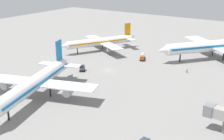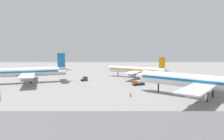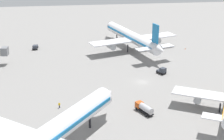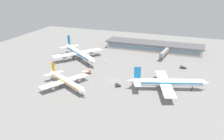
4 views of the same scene
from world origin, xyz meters
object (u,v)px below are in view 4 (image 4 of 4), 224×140
object	(u,v)px
pushback_tractor	(183,67)
ground_crew_worker	(106,63)
airplane_distant	(79,53)
fuel_truck	(86,72)
airplane_at_gate	(167,82)
baggage_tug	(118,85)
airplane_taxiing	(66,81)
safety_cone_near_gate	(154,107)

from	to	relation	value
pushback_tractor	ground_crew_worker	size ratio (longest dim) A/B	2.67
airplane_distant	fuel_truck	size ratio (longest dim) A/B	7.04
fuel_truck	airplane_at_gate	bearing A→B (deg)	-32.44
airplane_distant	pushback_tractor	bearing A→B (deg)	44.12
ground_crew_worker	pushback_tractor	bearing A→B (deg)	3.75
baggage_tug	pushback_tractor	xyz separation A→B (m)	(-35.47, -47.23, -0.19)
airplane_at_gate	airplane_taxiing	xyz separation A→B (m)	(59.29, 17.40, -0.89)
baggage_tug	safety_cone_near_gate	distance (m)	32.05
airplane_distant	fuel_truck	bearing A→B (deg)	-15.30
baggage_tug	ground_crew_worker	world-z (taller)	baggage_tug
airplane_distant	fuel_truck	distance (m)	32.44
pushback_tractor	fuel_truck	distance (m)	71.97
baggage_tug	fuel_truck	distance (m)	30.33
ground_crew_worker	safety_cone_near_gate	bearing A→B (deg)	-55.37
airplane_at_gate	airplane_distant	distance (m)	83.35
ground_crew_worker	safety_cone_near_gate	xyz separation A→B (m)	(-48.39, 53.73, -0.55)
pushback_tractor	fuel_truck	bearing A→B (deg)	30.71
fuel_truck	ground_crew_worker	world-z (taller)	fuel_truck
pushback_tractor	safety_cone_near_gate	distance (m)	65.58
airplane_at_gate	safety_cone_near_gate	distance (m)	23.81
safety_cone_near_gate	baggage_tug	bearing A→B (deg)	-33.64
airplane_taxiing	ground_crew_worker	world-z (taller)	airplane_taxiing
airplane_taxiing	pushback_tractor	xyz separation A→B (m)	(-65.04, -59.34, -3.61)
pushback_tractor	ground_crew_worker	distance (m)	58.29
pushback_tractor	airplane_distant	bearing A→B (deg)	8.12
airplane_at_gate	airplane_distant	xyz separation A→B (m)	(76.54, -33.00, 0.56)
airplane_taxiing	baggage_tug	distance (m)	32.14
airplane_taxiing	pushback_tractor	bearing A→B (deg)	71.20
pushback_tractor	ground_crew_worker	world-z (taller)	pushback_tractor
airplane_taxiing	fuel_truck	world-z (taller)	airplane_taxiing
airplane_distant	airplane_taxiing	bearing A→B (deg)	-33.19
pushback_tractor	fuel_truck	xyz separation A→B (m)	(63.07, 34.66, 0.42)
airplane_distant	pushback_tractor	distance (m)	82.93
baggage_tug	pushback_tractor	distance (m)	59.07
airplane_at_gate	fuel_truck	size ratio (longest dim) A/B	7.40
airplane_distant	fuel_truck	world-z (taller)	airplane_distant
airplane_at_gate	ground_crew_worker	xyz separation A→B (m)	(51.44, -30.70, -4.63)
pushback_tractor	safety_cone_near_gate	world-z (taller)	pushback_tractor
airplane_distant	pushback_tractor	size ratio (longest dim) A/B	10.28
baggage_tug	airplane_distant	bearing A→B (deg)	-75.64
airplane_at_gate	ground_crew_worker	world-z (taller)	airplane_at_gate
ground_crew_worker	fuel_truck	bearing A→B (deg)	-111.48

